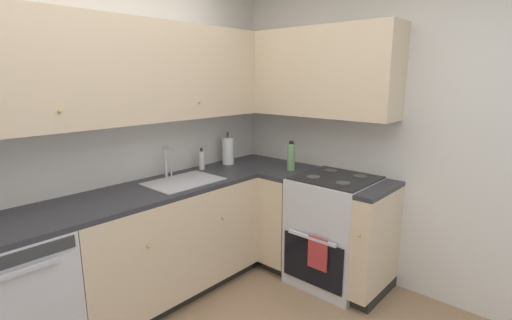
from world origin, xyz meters
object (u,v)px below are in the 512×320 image
object	(u,v)px
oven_range	(334,230)
paper_towel_roll	(228,151)
dishwasher	(11,303)
oil_bottle	(291,157)
soap_bottle	(202,160)

from	to	relation	value
oven_range	paper_towel_roll	size ratio (longest dim) A/B	3.36
dishwasher	oil_bottle	size ratio (longest dim) A/B	3.36
dishwasher	oven_range	bearing A→B (deg)	-22.38
oil_bottle	soap_bottle	bearing A→B (deg)	130.10
dishwasher	oven_range	distance (m)	2.33
oven_range	paper_towel_roll	distance (m)	1.22
soap_bottle	paper_towel_roll	xyz separation A→B (m)	(0.31, -0.02, 0.04)
dishwasher	oven_range	size ratio (longest dim) A/B	0.83
soap_bottle	oven_range	bearing A→B (deg)	-63.38
soap_bottle	paper_towel_roll	world-z (taller)	paper_towel_roll
oven_range	oil_bottle	distance (m)	0.73
soap_bottle	oil_bottle	distance (m)	0.80
oven_range	oil_bottle	world-z (taller)	oil_bottle
oven_range	soap_bottle	bearing A→B (deg)	116.62
dishwasher	soap_bottle	bearing A→B (deg)	6.36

